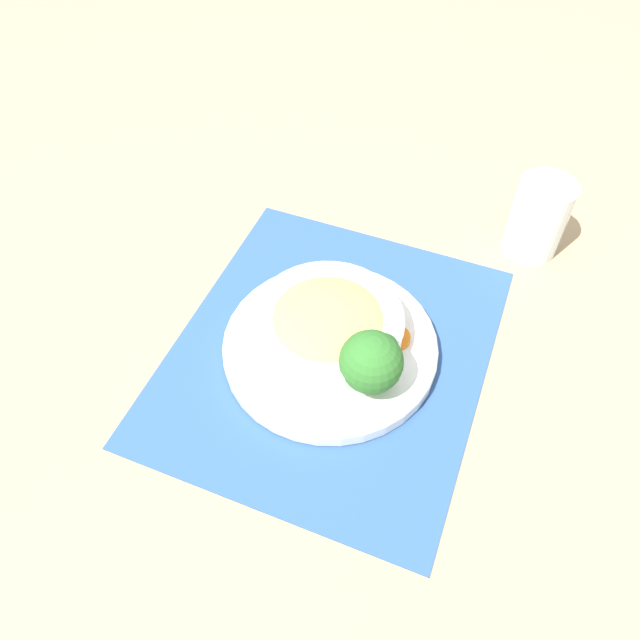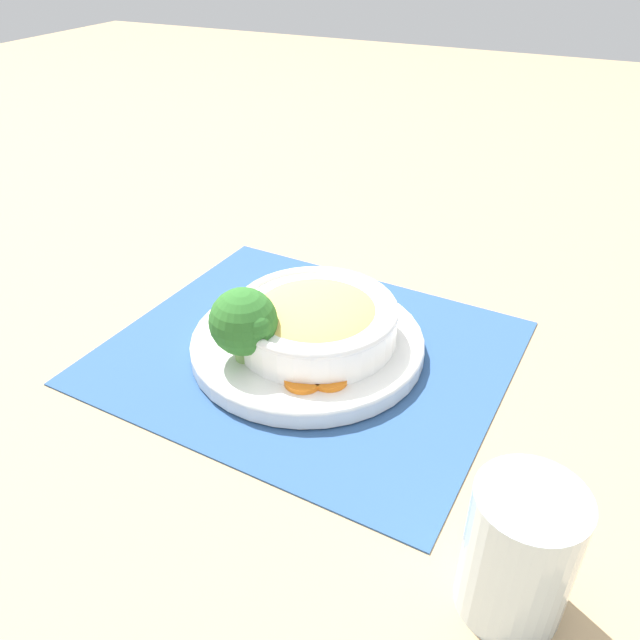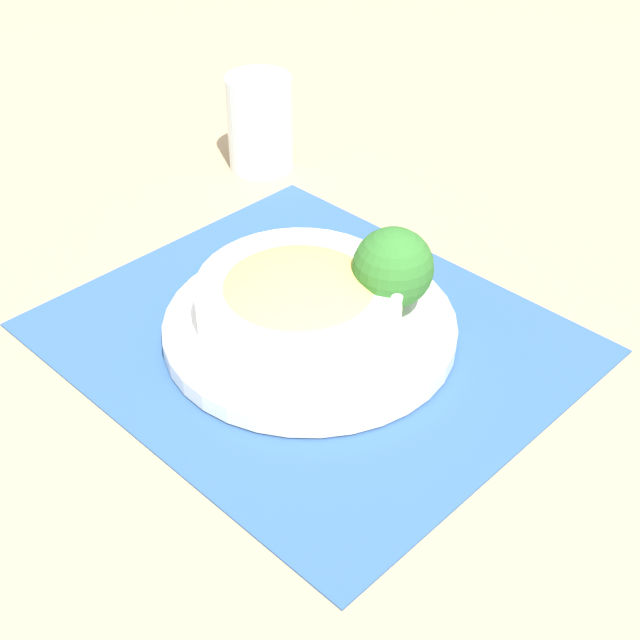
# 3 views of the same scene
# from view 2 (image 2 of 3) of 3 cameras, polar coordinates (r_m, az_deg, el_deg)

# --- Properties ---
(ground_plane) EXTENTS (4.00, 4.00, 0.00)m
(ground_plane) POSITION_cam_2_polar(r_m,az_deg,el_deg) (0.74, -1.13, -2.99)
(ground_plane) COLOR tan
(placemat) EXTENTS (0.47, 0.41, 0.00)m
(placemat) POSITION_cam_2_polar(r_m,az_deg,el_deg) (0.73, -1.13, -2.86)
(placemat) COLOR #2D5184
(placemat) RESTS_ON ground_plane
(plate) EXTENTS (0.27, 0.27, 0.02)m
(plate) POSITION_cam_2_polar(r_m,az_deg,el_deg) (0.73, -1.14, -2.02)
(plate) COLOR white
(plate) RESTS_ON placemat
(bowl) EXTENTS (0.19, 0.19, 0.05)m
(bowl) POSITION_cam_2_polar(r_m,az_deg,el_deg) (0.71, -0.40, 0.14)
(bowl) COLOR white
(bowl) RESTS_ON plate
(broccoli_floret) EXTENTS (0.07, 0.07, 0.09)m
(broccoli_floret) POSITION_cam_2_polar(r_m,az_deg,el_deg) (0.67, -6.99, -0.19)
(broccoli_floret) COLOR #759E51
(broccoli_floret) RESTS_ON plate
(carrot_slice_near) EXTENTS (0.04, 0.04, 0.01)m
(carrot_slice_near) POSITION_cam_2_polar(r_m,az_deg,el_deg) (0.66, -1.56, -5.56)
(carrot_slice_near) COLOR orange
(carrot_slice_near) RESTS_ON plate
(carrot_slice_middle) EXTENTS (0.04, 0.04, 0.01)m
(carrot_slice_middle) POSITION_cam_2_polar(r_m,az_deg,el_deg) (0.66, 0.84, -5.37)
(carrot_slice_middle) COLOR orange
(carrot_slice_middle) RESTS_ON plate
(water_glass) EXTENTS (0.08, 0.08, 0.11)m
(water_glass) POSITION_cam_2_polar(r_m,az_deg,el_deg) (0.49, 17.59, -20.03)
(water_glass) COLOR silver
(water_glass) RESTS_ON ground_plane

